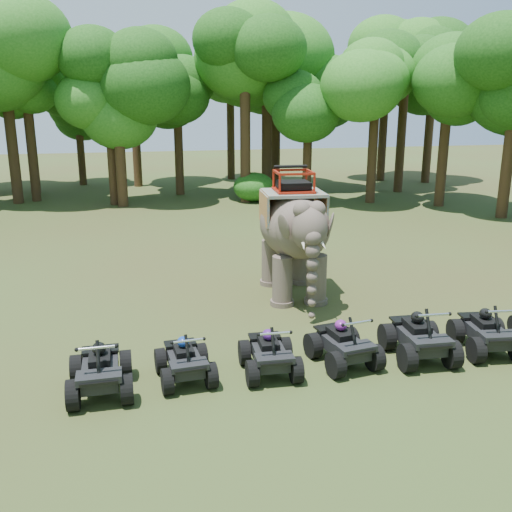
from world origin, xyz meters
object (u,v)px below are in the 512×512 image
object	(u,v)px
atv_0	(100,364)
atv_1	(185,355)
elephant	(293,232)
atv_4	(419,331)
atv_2	(270,348)
atv_3	(344,338)
atv_5	(487,326)

from	to	relation	value
atv_0	atv_1	xyz separation A→B (m)	(1.78, 0.19, -0.07)
elephant	atv_4	bearing A→B (deg)	-68.54
atv_2	atv_3	xyz separation A→B (m)	(1.78, 0.08, 0.02)
atv_2	elephant	bearing A→B (deg)	70.98
atv_0	atv_4	size ratio (longest dim) A/B	0.96
atv_1	atv_5	world-z (taller)	atv_5
elephant	atv_0	size ratio (longest dim) A/B	2.65
atv_2	atv_4	distance (m)	3.63
atv_5	atv_4	bearing A→B (deg)	-173.26
atv_4	atv_5	bearing A→B (deg)	2.51
atv_3	atv_4	xyz separation A→B (m)	(1.85, -0.12, 0.05)
atv_0	atv_2	bearing A→B (deg)	0.71
atv_0	elephant	bearing A→B (deg)	41.82
elephant	atv_1	world-z (taller)	elephant
elephant	atv_3	xyz separation A→B (m)	(-0.23, -5.04, -1.35)
atv_0	atv_5	distance (m)	9.08
atv_0	atv_3	size ratio (longest dim) A/B	1.04
elephant	atv_2	distance (m)	5.67
atv_3	atv_4	size ratio (longest dim) A/B	0.92
atv_4	atv_2	bearing A→B (deg)	-177.39
atv_4	atv_5	xyz separation A→B (m)	(1.79, -0.02, -0.04)
atv_2	atv_5	xyz separation A→B (m)	(5.42, -0.06, 0.04)
atv_0	atv_4	bearing A→B (deg)	-0.29
atv_0	atv_4	xyz separation A→B (m)	(7.29, 0.06, 0.03)
atv_3	elephant	bearing A→B (deg)	78.57
atv_3	atv_5	world-z (taller)	atv_5
elephant	atv_4	world-z (taller)	elephant
elephant	atv_5	bearing A→B (deg)	-52.60
elephant	atv_5	xyz separation A→B (m)	(3.40, -5.18, -1.33)
atv_0	atv_3	xyz separation A→B (m)	(5.44, 0.18, -0.03)
atv_3	atv_5	distance (m)	3.64
atv_3	atv_2	bearing A→B (deg)	173.90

